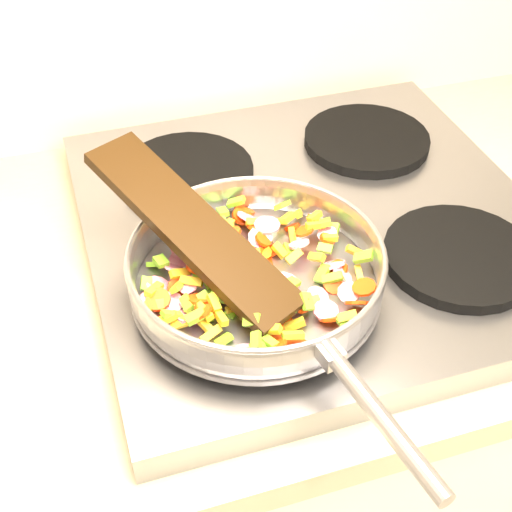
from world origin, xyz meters
name	(u,v)px	position (x,y,z in m)	size (l,w,h in m)	color
cooktop	(313,227)	(-0.70, 1.67, 0.92)	(0.60, 0.60, 0.04)	#939399
grate_fl	(244,305)	(-0.84, 1.52, 0.95)	(0.19, 0.19, 0.02)	black
grate_fr	(460,256)	(-0.56, 1.52, 0.95)	(0.19, 0.19, 0.02)	black
grate_bl	(187,172)	(-0.84, 1.81, 0.95)	(0.19, 0.19, 0.02)	black
grate_br	(367,140)	(-0.56, 1.81, 0.95)	(0.19, 0.19, 0.02)	black
saute_pan	(257,269)	(-0.82, 1.54, 0.99)	(0.33, 0.50, 0.06)	#9E9EA5
vegetable_heap	(250,274)	(-0.83, 1.55, 0.97)	(0.28, 0.27, 0.05)	#6FAF24
wooden_spatula	(191,227)	(-0.88, 1.59, 1.02)	(0.31, 0.07, 0.01)	black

